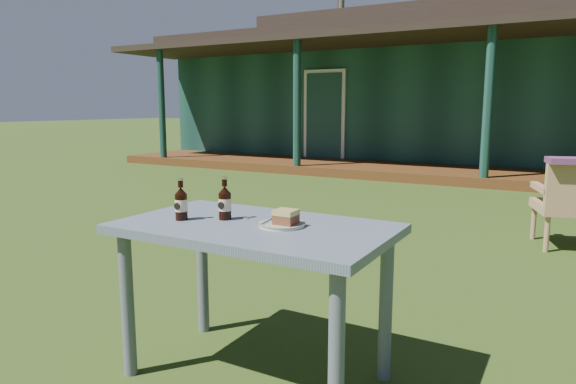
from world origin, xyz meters
The scene contains 11 objects.
ground centered at (0.00, 0.00, 0.00)m, with size 80.00×80.00×0.00m, color #334916.
pavilion centered at (0.00, 9.39, 1.61)m, with size 15.80×8.30×3.45m.
tree_left centered at (-8.00, 17.50, 5.25)m, with size 0.28×0.28×10.50m, color brown.
cafe_table centered at (0.00, -1.60, 0.62)m, with size 1.20×0.70×0.72m.
plate centered at (0.12, -1.57, 0.73)m, with size 0.20×0.20×0.01m.
cake_slice centered at (0.15, -1.58, 0.77)m, with size 0.09×0.09×0.06m.
fork centered at (0.06, -1.58, 0.74)m, with size 0.01×0.14×0.00m, color silver.
cola_bottle_near centered at (-0.17, -1.59, 0.80)m, with size 0.06×0.06×0.20m.
cola_bottle_far centered at (-0.34, -1.69, 0.80)m, with size 0.06×0.06×0.19m.
bottle_cap centered at (-0.10, -1.53, 0.72)m, with size 0.03×0.03×0.01m, color silver.
armchair_left centered at (1.23, 1.56, 0.43)m, with size 0.70×0.68×0.77m.
Camera 1 is at (1.21, -3.45, 1.23)m, focal length 32.00 mm.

